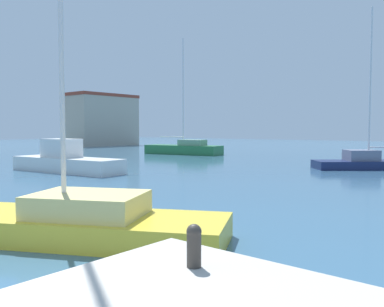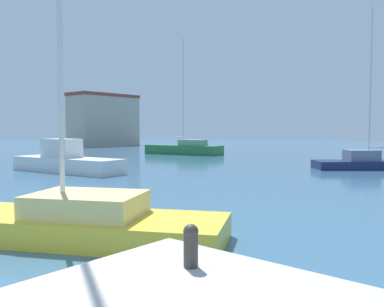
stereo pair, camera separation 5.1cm
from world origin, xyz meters
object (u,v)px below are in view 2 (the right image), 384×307
object	(u,v)px
mooring_bollard	(191,244)
motorboat_white_distant_east	(66,161)
sailboat_navy_far_right	(367,162)
sailboat_yellow_mid_harbor	(68,220)
sailboat_green_distant_north	(185,149)

from	to	relation	value
mooring_bollard	motorboat_white_distant_east	size ratio (longest dim) A/B	0.07
mooring_bollard	sailboat_navy_far_right	size ratio (longest dim) A/B	0.05
mooring_bollard	sailboat_navy_far_right	bearing A→B (deg)	12.08
motorboat_white_distant_east	sailboat_yellow_mid_harbor	world-z (taller)	sailboat_yellow_mid_harbor
mooring_bollard	sailboat_navy_far_right	distance (m)	24.98
sailboat_green_distant_north	sailboat_yellow_mid_harbor	bearing A→B (deg)	-143.54
motorboat_white_distant_east	sailboat_navy_far_right	world-z (taller)	sailboat_navy_far_right
sailboat_green_distant_north	mooring_bollard	bearing A→B (deg)	-138.60
sailboat_green_distant_north	sailboat_navy_far_right	size ratio (longest dim) A/B	1.14
mooring_bollard	sailboat_yellow_mid_harbor	xyz separation A→B (m)	(1.54, 5.22, -0.71)
mooring_bollard	sailboat_navy_far_right	world-z (taller)	sailboat_navy_far_right
sailboat_green_distant_north	sailboat_navy_far_right	world-z (taller)	sailboat_green_distant_north
mooring_bollard	sailboat_yellow_mid_harbor	bearing A→B (deg)	73.59
mooring_bollard	sailboat_green_distant_north	xyz separation A→B (m)	(28.60, 25.22, -0.56)
sailboat_green_distant_north	sailboat_yellow_mid_harbor	xyz separation A→B (m)	(-27.06, -19.99, -0.15)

